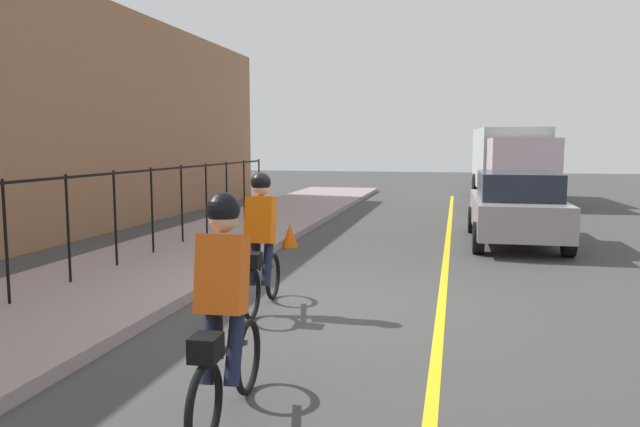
# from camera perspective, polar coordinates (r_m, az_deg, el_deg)

# --- Properties ---
(ground_plane) EXTENTS (80.00, 80.00, 0.00)m
(ground_plane) POSITION_cam_1_polar(r_m,az_deg,el_deg) (8.60, 0.42, -8.22)
(ground_plane) COLOR #3F3F3E
(lane_line_centre) EXTENTS (36.00, 0.12, 0.01)m
(lane_line_centre) POSITION_cam_1_polar(r_m,az_deg,el_deg) (8.42, 11.25, -8.65)
(lane_line_centre) COLOR yellow
(lane_line_centre) RESTS_ON ground
(sidewalk) EXTENTS (40.00, 3.20, 0.15)m
(sidewalk) POSITION_cam_1_polar(r_m,az_deg,el_deg) (9.85, -19.41, -6.23)
(sidewalk) COLOR gray
(sidewalk) RESTS_ON ground
(iron_fence) EXTENTS (15.31, 0.04, 1.60)m
(iron_fence) POSITION_cam_1_polar(r_m,az_deg,el_deg) (10.73, -18.64, 1.26)
(iron_fence) COLOR black
(iron_fence) RESTS_ON sidewalk
(cyclist_lead) EXTENTS (1.71, 0.37, 1.83)m
(cyclist_lead) POSITION_cam_1_polar(r_m,az_deg,el_deg) (7.99, -5.54, -2.70)
(cyclist_lead) COLOR black
(cyclist_lead) RESTS_ON ground
(cyclist_follow) EXTENTS (1.71, 0.37, 1.83)m
(cyclist_follow) POSITION_cam_1_polar(r_m,az_deg,el_deg) (4.81, -8.97, -8.96)
(cyclist_follow) COLOR black
(cyclist_follow) RESTS_ON ground
(patrol_sedan) EXTENTS (4.42, 1.97, 1.58)m
(patrol_sedan) POSITION_cam_1_polar(r_m,az_deg,el_deg) (14.03, 17.83, 0.64)
(patrol_sedan) COLOR gray
(patrol_sedan) RESTS_ON ground
(box_truck_background) EXTENTS (6.83, 2.83, 2.78)m
(box_truck_background) POSITION_cam_1_polar(r_m,az_deg,el_deg) (24.32, 17.46, 4.73)
(box_truck_background) COLOR #AEB8B5
(box_truck_background) RESTS_ON ground
(traffic_cone_near) EXTENTS (0.36, 0.36, 0.50)m
(traffic_cone_near) POSITION_cam_1_polar(r_m,az_deg,el_deg) (13.01, -2.82, -2.04)
(traffic_cone_near) COLOR #F05809
(traffic_cone_near) RESTS_ON ground
(traffic_cone_far) EXTENTS (0.36, 0.36, 0.47)m
(traffic_cone_far) POSITION_cam_1_polar(r_m,az_deg,el_deg) (9.83, -7.67, -4.98)
(traffic_cone_far) COLOR #FD5E02
(traffic_cone_far) RESTS_ON ground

